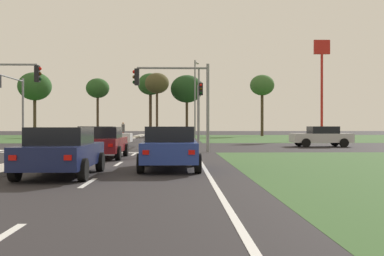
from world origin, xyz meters
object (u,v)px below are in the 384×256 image
Objects in this scene: traffic_signal_far_right at (199,101)px; treeline_second at (35,87)px; car_white_near at (103,136)px; traffic_signal_near_right at (179,91)px; car_silver_second at (321,136)px; treeline_fifth at (150,85)px; street_lamp_third at (197,99)px; fastfood_pole_sign at (322,67)px; treeline_fourth at (157,84)px; treeline_seventh at (262,86)px; car_teal_fifth at (89,134)px; pedestrian_at_median at (123,129)px; car_maroon_third at (103,142)px; treeline_third at (98,89)px; car_navy_sixth at (62,151)px; traffic_signal_far_left at (14,97)px; street_lamp_fourth at (195,95)px; treeline_sixth at (187,89)px; car_blue_fourth at (170,147)px.

traffic_signal_far_right is 0.54× the size of treeline_second.
traffic_signal_near_right is (5.77, -8.14, 2.78)m from car_white_near.
car_silver_second is 37.73m from treeline_fifth.
street_lamp_third is 0.71× the size of fastfood_pole_sign.
treeline_fourth is at bearing -13.09° from treeline_second.
traffic_signal_far_right is 0.56× the size of treeline_seventh.
car_teal_fifth is at bearing -158.82° from fastfood_pole_sign.
car_maroon_third is at bearing -170.46° from pedestrian_at_median.
car_navy_sixth is at bearing -80.92° from treeline_third.
car_maroon_third is 18.94m from traffic_signal_far_left.
street_lamp_fourth is 4.97m from treeline_sixth.
pedestrian_at_median is (-2.16, 32.20, 0.45)m from car_navy_sixth.
car_navy_sixth is 2.39× the size of pedestrian_at_median.
street_lamp_third reaches higher than car_silver_second.
traffic_signal_far_left is 29.63m from street_lamp_fourth.
treeline_third is (-3.42, 23.23, 6.05)m from car_teal_fifth.
treeline_second is 18.98m from treeline_fourth.
pedestrian_at_median is at bearing -114.93° from car_teal_fifth.
street_lamp_third is at bearing 85.25° from traffic_signal_near_right.
treeline_third is (-11.60, 38.01, 3.27)m from traffic_signal_near_right.
traffic_signal_far_right is at bearing 71.67° from car_maroon_third.
street_lamp_fourth is at bearing -7.50° from treeline_third.
fastfood_pole_sign is 1.35× the size of treeline_third.
fastfood_pole_sign is 31.00m from treeline_third.
pedestrian_at_median is (-7.70, -3.59, -3.34)m from street_lamp_third.
treeline_sixth is (6.92, 32.76, 6.27)m from car_white_near.
car_blue_fourth is 0.39× the size of street_lamp_fourth.
fastfood_pole_sign is at bearing -26.48° from treeline_third.
car_teal_fifth is at bearing 99.69° from car_navy_sixth.
treeline_second is 34.12m from treeline_seventh.
street_lamp_fourth is (5.80, 48.35, 5.12)m from car_navy_sixth.
car_teal_fifth is at bearing -160.07° from car_white_near.
street_lamp_third is 0.88× the size of treeline_sixth.
pedestrian_at_median is at bearing 100.19° from car_blue_fourth.
car_white_near is at bearing 125.33° from traffic_signal_near_right.
treeline_fourth is (-3.14, 37.32, 3.93)m from traffic_signal_near_right.
treeline_sixth is at bearing 39.93° from treeline_fourth.
street_lamp_third is (2.27, 33.78, 3.78)m from car_blue_fourth.
fastfood_pole_sign reaches higher than street_lamp_third.
traffic_signal_far_right reaches higher than car_maroon_third.
treeline_seventh is at bearing 70.04° from traffic_signal_far_right.
street_lamp_fourth reaches higher than car_teal_fifth.
car_navy_sixth is 42.02m from fastfood_pole_sign.
street_lamp_third is (1.96, 23.63, 1.01)m from traffic_signal_near_right.
car_teal_fifth is 0.46× the size of treeline_second.
treeline_second is at bearing 166.91° from treeline_fourth.
car_navy_sixth is 0.51× the size of treeline_third.
car_teal_fifth is (-4.58, 19.41, 0.00)m from car_maroon_third.
treeline_seventh is at bearing 73.20° from car_navy_sixth.
car_maroon_third is at bearing 128.72° from car_silver_second.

